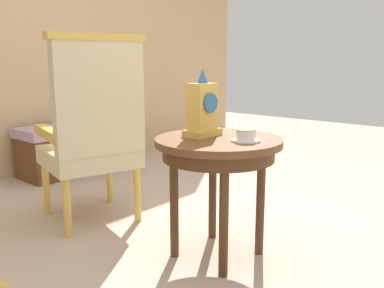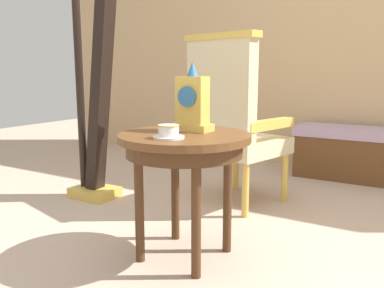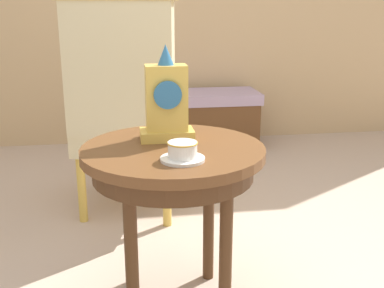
{
  "view_description": "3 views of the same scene",
  "coord_description": "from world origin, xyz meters",
  "px_view_note": "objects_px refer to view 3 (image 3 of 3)",
  "views": [
    {
      "loc": [
        -1.68,
        -1.26,
        0.99
      ],
      "look_at": [
        -0.15,
        0.07,
        0.58
      ],
      "focal_mm": 38.78,
      "sensor_mm": 36.0,
      "label": 1
    },
    {
      "loc": [
        0.92,
        -1.65,
        0.91
      ],
      "look_at": [
        -0.03,
        -0.06,
        0.58
      ],
      "focal_mm": 38.07,
      "sensor_mm": 36.0,
      "label": 2
    },
    {
      "loc": [
        -0.25,
        -1.58,
        1.08
      ],
      "look_at": [
        -0.0,
        0.07,
        0.59
      ],
      "focal_mm": 44.38,
      "sensor_mm": 36.0,
      "label": 3
    }
  ],
  "objects_px": {
    "armchair": "(126,106)",
    "side_table": "(173,169)",
    "teacup_left": "(183,152)",
    "mantel_clock": "(166,102)",
    "window_bench": "(199,120)"
  },
  "relations": [
    {
      "from": "armchair",
      "to": "side_table",
      "type": "bearing_deg",
      "value": -80.14
    },
    {
      "from": "side_table",
      "to": "teacup_left",
      "type": "relative_size",
      "value": 4.52
    },
    {
      "from": "mantel_clock",
      "to": "window_bench",
      "type": "height_order",
      "value": "mantel_clock"
    },
    {
      "from": "mantel_clock",
      "to": "side_table",
      "type": "bearing_deg",
      "value": -83.12
    },
    {
      "from": "side_table",
      "to": "teacup_left",
      "type": "xyz_separation_m",
      "value": [
        0.01,
        -0.15,
        0.11
      ]
    },
    {
      "from": "mantel_clock",
      "to": "teacup_left",
      "type": "bearing_deg",
      "value": -84.33
    },
    {
      "from": "side_table",
      "to": "armchair",
      "type": "distance_m",
      "value": 0.84
    },
    {
      "from": "side_table",
      "to": "window_bench",
      "type": "distance_m",
      "value": 2.06
    },
    {
      "from": "side_table",
      "to": "mantel_clock",
      "type": "relative_size",
      "value": 1.88
    },
    {
      "from": "window_bench",
      "to": "side_table",
      "type": "bearing_deg",
      "value": -102.05
    },
    {
      "from": "teacup_left",
      "to": "mantel_clock",
      "type": "relative_size",
      "value": 0.42
    },
    {
      "from": "side_table",
      "to": "mantel_clock",
      "type": "xyz_separation_m",
      "value": [
        -0.01,
        0.09,
        0.22
      ]
    },
    {
      "from": "side_table",
      "to": "mantel_clock",
      "type": "distance_m",
      "value": 0.23
    },
    {
      "from": "teacup_left",
      "to": "window_bench",
      "type": "relative_size",
      "value": 0.15
    },
    {
      "from": "side_table",
      "to": "teacup_left",
      "type": "height_order",
      "value": "teacup_left"
    }
  ]
}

